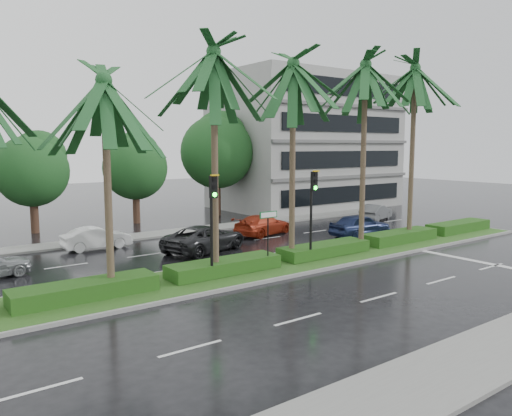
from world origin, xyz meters
TOP-DOWN VIEW (x-y plane):
  - ground at (0.00, 0.00)m, footprint 120.00×120.00m
  - far_sidewalk at (0.00, 12.00)m, footprint 40.00×2.00m
  - median at (0.00, 1.00)m, footprint 36.00×4.00m
  - hedge at (0.00, 1.00)m, footprint 35.20×1.40m
  - lane_markings at (3.04, -0.43)m, footprint 34.00×13.06m
  - palm_row at (-1.24, 1.02)m, footprint 26.30×4.20m
  - signal_median_left at (-4.00, 0.30)m, footprint 0.34×0.42m
  - signal_median_right at (1.50, 0.30)m, footprint 0.34×0.42m
  - street_sign at (-1.00, 0.48)m, footprint 0.95×0.09m
  - bg_trees at (2.19, 17.59)m, footprint 33.18×5.87m
  - building at (17.00, 18.00)m, footprint 16.00×10.00m
  - car_white at (-5.50, 10.05)m, footprint 1.30×3.70m
  - car_darkgrey at (-1.00, 6.00)m, footprint 3.85×5.55m
  - car_red at (4.50, 8.08)m, footprint 2.90×4.76m
  - car_blue at (9.00, 4.00)m, footprint 1.87×4.26m
  - car_grey at (15.22, 7.99)m, footprint 2.43×3.92m

SIDE VIEW (x-z plane):
  - ground at x=0.00m, z-range 0.00..0.00m
  - lane_markings at x=3.04m, z-range 0.00..0.01m
  - far_sidewalk at x=0.00m, z-range 0.00..0.12m
  - median at x=0.00m, z-range 0.00..0.16m
  - hedge at x=0.00m, z-range 0.15..0.75m
  - car_white at x=-5.50m, z-range 0.00..1.22m
  - car_grey at x=15.22m, z-range 0.00..1.22m
  - car_red at x=4.50m, z-range 0.00..1.29m
  - car_darkgrey at x=-1.00m, z-range 0.00..1.41m
  - car_blue at x=9.00m, z-range 0.00..1.43m
  - street_sign at x=-1.00m, z-range 0.82..3.42m
  - signal_median_left at x=-4.00m, z-range 0.82..5.18m
  - signal_median_right at x=1.50m, z-range 0.82..5.18m
  - bg_trees at x=2.19m, z-range 0.64..9.12m
  - building at x=17.00m, z-range 0.00..12.00m
  - palm_row at x=-1.24m, z-range 3.12..13.80m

